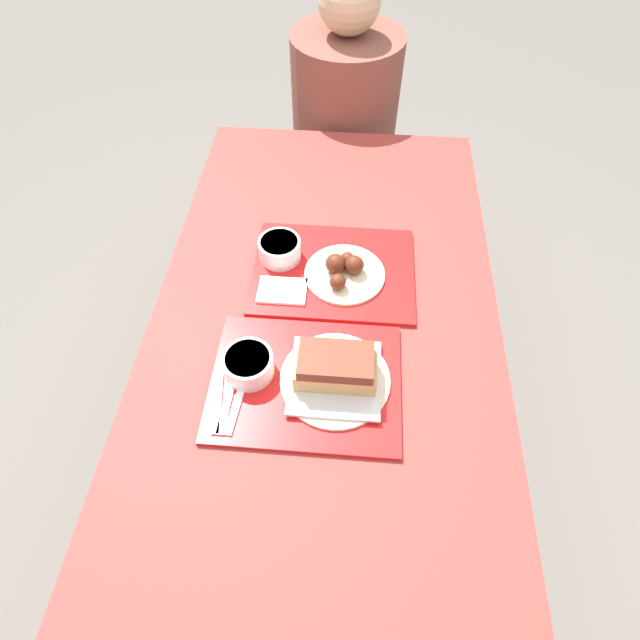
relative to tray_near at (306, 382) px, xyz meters
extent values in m
plane|color=#605B56|center=(0.03, 0.14, -0.75)|extent=(12.00, 12.00, 0.00)
cube|color=maroon|center=(0.03, 0.14, -0.03)|extent=(0.83, 1.64, 0.04)
cylinder|color=maroon|center=(-0.33, 0.88, -0.40)|extent=(0.07, 0.07, 0.70)
cylinder|color=maroon|center=(0.39, 0.88, -0.40)|extent=(0.07, 0.07, 0.70)
cube|color=maroon|center=(0.03, 1.18, -0.30)|extent=(0.79, 0.28, 0.04)
cylinder|color=maroon|center=(-0.31, 1.18, -0.53)|extent=(0.06, 0.06, 0.43)
cylinder|color=maroon|center=(0.36, 1.18, -0.53)|extent=(0.06, 0.06, 0.43)
cube|color=red|center=(0.00, 0.00, 0.00)|extent=(0.41, 0.32, 0.01)
cube|color=red|center=(0.04, 0.33, 0.00)|extent=(0.41, 0.32, 0.01)
cylinder|color=silver|center=(-0.12, 0.01, 0.03)|extent=(0.11, 0.11, 0.05)
cylinder|color=beige|center=(-0.12, 0.01, 0.05)|extent=(0.10, 0.10, 0.01)
cylinder|color=beige|center=(0.06, 0.01, 0.01)|extent=(0.24, 0.24, 0.01)
cube|color=silver|center=(0.06, 0.01, 0.02)|extent=(0.19, 0.19, 0.01)
cube|color=tan|center=(0.06, 0.01, 0.05)|extent=(0.17, 0.09, 0.05)
cube|color=brown|center=(0.06, 0.01, 0.08)|extent=(0.15, 0.09, 0.03)
cube|color=white|center=(-0.16, -0.05, 0.01)|extent=(0.02, 0.17, 0.00)
cube|color=white|center=(-0.14, -0.05, 0.01)|extent=(0.03, 0.17, 0.00)
cube|color=white|center=(-0.18, -0.05, 0.01)|extent=(0.04, 0.17, 0.00)
cube|color=#A59E93|center=(0.02, 0.07, 0.01)|extent=(0.04, 0.03, 0.01)
cylinder|color=silver|center=(-0.10, 0.36, 0.03)|extent=(0.11, 0.11, 0.05)
cylinder|color=beige|center=(-0.10, 0.36, 0.05)|extent=(0.10, 0.10, 0.01)
cylinder|color=beige|center=(0.07, 0.31, 0.01)|extent=(0.20, 0.20, 0.01)
sphere|color=#562314|center=(0.09, 0.32, 0.04)|extent=(0.05, 0.05, 0.05)
sphere|color=#562314|center=(0.07, 0.34, 0.03)|extent=(0.04, 0.04, 0.04)
sphere|color=#562314|center=(0.04, 0.32, 0.04)|extent=(0.05, 0.05, 0.05)
sphere|color=#562314|center=(0.05, 0.26, 0.03)|extent=(0.04, 0.04, 0.04)
cube|color=white|center=(-0.08, 0.25, 0.01)|extent=(0.12, 0.08, 0.01)
cylinder|color=brown|center=(0.03, 1.18, -0.03)|extent=(0.39, 0.39, 0.49)
sphere|color=tan|center=(0.03, 1.18, 0.31)|extent=(0.20, 0.20, 0.20)
camera|label=1|loc=(0.07, -0.54, 0.94)|focal=28.00mm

